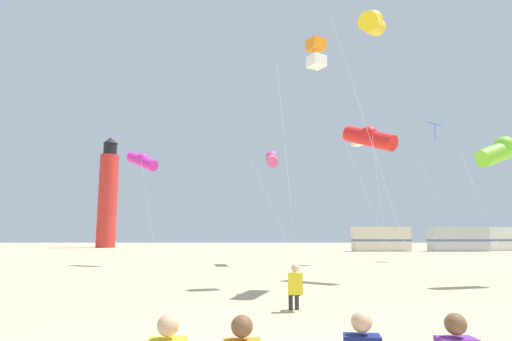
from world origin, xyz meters
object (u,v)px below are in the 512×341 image
(kite_tube_gold, at_px, (372,24))
(rv_van_silver, at_px, (458,239))
(kite_flyer_standing, at_px, (295,286))
(kite_tube_lime, at_px, (505,149))
(kite_tube_magenta, at_px, (142,161))
(kite_box_white, at_px, (357,137))
(rv_van_cream, at_px, (381,239))
(kite_tube_scarlet, at_px, (369,137))
(lighthouse_distant, at_px, (108,195))
(rv_van_white, at_px, (511,239))
(kite_tube_rainbow, at_px, (272,158))
(kite_box_orange, at_px, (316,54))
(kite_diamond_blue, at_px, (434,130))

(kite_tube_gold, relative_size, rv_van_silver, 1.59)
(kite_flyer_standing, relative_size, kite_tube_lime, 0.20)
(kite_tube_magenta, xyz_separation_m, kite_box_white, (14.14, 0.66, 1.71))
(kite_tube_magenta, xyz_separation_m, kite_tube_gold, (11.62, -12.48, 3.05))
(kite_tube_lime, height_order, rv_van_cream, kite_tube_lime)
(kite_tube_magenta, distance_m, kite_tube_scarlet, 15.39)
(rv_van_silver, bearing_deg, rv_van_cream, 177.02)
(kite_tube_lime, distance_m, kite_tube_scarlet, 5.15)
(kite_flyer_standing, distance_m, kite_box_white, 19.73)
(kite_flyer_standing, height_order, kite_tube_gold, kite_tube_gold)
(lighthouse_distant, bearing_deg, kite_flyer_standing, -66.96)
(kite_box_white, distance_m, rv_van_white, 34.94)
(kite_tube_rainbow, distance_m, rv_van_white, 38.92)
(kite_flyer_standing, relative_size, lighthouse_distant, 0.07)
(kite_box_orange, bearing_deg, rv_van_cream, 70.40)
(lighthouse_distant, bearing_deg, rv_van_silver, -17.67)
(kite_tube_rainbow, height_order, rv_van_white, kite_tube_rainbow)
(rv_van_white, bearing_deg, lighthouse_distant, 164.58)
(kite_tube_scarlet, relative_size, kite_box_white, 0.76)
(kite_flyer_standing, relative_size, kite_tube_rainbow, 0.15)
(kite_flyer_standing, relative_size, kite_box_orange, 0.12)
(kite_tube_scarlet, relative_size, rv_van_silver, 1.04)
(kite_tube_rainbow, distance_m, kite_tube_magenta, 8.42)
(rv_van_cream, bearing_deg, rv_van_silver, -1.28)
(kite_tube_scarlet, xyz_separation_m, rv_van_silver, (18.74, 32.54, -4.66))
(kite_tube_magenta, relative_size, kite_tube_scarlet, 1.09)
(kite_diamond_blue, distance_m, kite_box_white, 7.55)
(kite_tube_lime, height_order, kite_tube_rainbow, kite_tube_rainbow)
(kite_flyer_standing, height_order, kite_box_white, kite_box_white)
(kite_flyer_standing, distance_m, kite_tube_lime, 11.15)
(lighthouse_distant, bearing_deg, kite_box_white, -52.00)
(kite_flyer_standing, height_order, kite_tube_scarlet, kite_tube_scarlet)
(kite_tube_lime, relative_size, kite_tube_gold, 0.57)
(kite_tube_rainbow, relative_size, rv_van_cream, 1.18)
(lighthouse_distant, relative_size, rv_van_white, 2.58)
(rv_van_silver, bearing_deg, kite_box_white, -128.68)
(kite_tube_lime, height_order, kite_tube_gold, kite_tube_gold)
(kite_tube_scarlet, xyz_separation_m, kite_tube_gold, (-0.58, -3.13, 3.62))
(kite_tube_scarlet, height_order, kite_box_white, kite_box_white)
(kite_tube_rainbow, height_order, kite_box_white, kite_box_white)
(kite_tube_scarlet, distance_m, lighthouse_distant, 54.37)
(kite_flyer_standing, distance_m, kite_tube_magenta, 19.39)
(kite_flyer_standing, distance_m, kite_tube_gold, 10.47)
(kite_box_orange, relative_size, rv_van_white, 1.47)
(kite_box_orange, xyz_separation_m, rv_van_cream, (12.35, 34.68, -7.59))
(kite_flyer_standing, xyz_separation_m, rv_van_white, (30.01, 41.49, 0.78))
(kite_diamond_blue, relative_size, rv_van_cream, 1.61)
(kite_tube_rainbow, relative_size, rv_van_silver, 1.17)
(kite_box_orange, distance_m, rv_van_cream, 37.59)
(kite_box_orange, distance_m, kite_tube_scarlet, 4.35)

